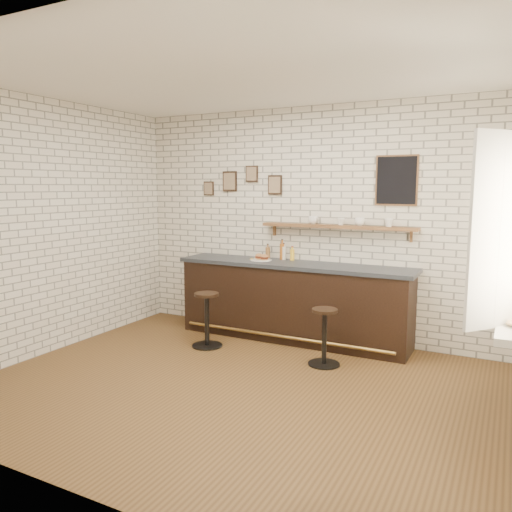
% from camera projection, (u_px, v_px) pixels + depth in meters
% --- Properties ---
extents(ground, '(5.00, 5.00, 0.00)m').
position_uv_depth(ground, '(235.00, 386.00, 4.98)').
color(ground, brown).
rests_on(ground, ground).
extents(bar_counter, '(3.10, 0.65, 1.01)m').
position_uv_depth(bar_counter, '(293.00, 301.00, 6.45)').
color(bar_counter, black).
rests_on(bar_counter, ground).
extents(sandwich_plate, '(0.28, 0.28, 0.01)m').
position_uv_depth(sandwich_plate, '(261.00, 260.00, 6.59)').
color(sandwich_plate, white).
rests_on(sandwich_plate, bar_counter).
extents(ciabatta_sandwich, '(0.23, 0.16, 0.07)m').
position_uv_depth(ciabatta_sandwich, '(262.00, 257.00, 6.58)').
color(ciabatta_sandwich, '#B47D4A').
rests_on(ciabatta_sandwich, sandwich_plate).
extents(potato_chips, '(0.26, 0.17, 0.00)m').
position_uv_depth(potato_chips, '(260.00, 259.00, 6.60)').
color(potato_chips, gold).
rests_on(potato_chips, sandwich_plate).
extents(bitters_bottle_brown, '(0.06, 0.06, 0.20)m').
position_uv_depth(bitters_bottle_brown, '(268.00, 253.00, 6.75)').
color(bitters_bottle_brown, brown).
rests_on(bitters_bottle_brown, bar_counter).
extents(bitters_bottle_white, '(0.06, 0.06, 0.23)m').
position_uv_depth(bitters_bottle_white, '(284.00, 253.00, 6.64)').
color(bitters_bottle_white, beige).
rests_on(bitters_bottle_white, bar_counter).
extents(bitters_bottle_amber, '(0.07, 0.07, 0.27)m').
position_uv_depth(bitters_bottle_amber, '(282.00, 251.00, 6.65)').
color(bitters_bottle_amber, '#A75A1B').
rests_on(bitters_bottle_amber, bar_counter).
extents(condiment_bottle_yellow, '(0.06, 0.06, 0.19)m').
position_uv_depth(condiment_bottle_yellow, '(292.00, 254.00, 6.59)').
color(condiment_bottle_yellow, yellow).
rests_on(condiment_bottle_yellow, bar_counter).
extents(bar_stool_left, '(0.38, 0.38, 0.68)m').
position_uv_depth(bar_stool_left, '(207.00, 318.00, 6.18)').
color(bar_stool_left, black).
rests_on(bar_stool_left, ground).
extents(bar_stool_right, '(0.37, 0.37, 0.64)m').
position_uv_depth(bar_stool_right, '(324.00, 335.00, 5.53)').
color(bar_stool_right, black).
rests_on(bar_stool_right, ground).
extents(wall_shelf, '(2.00, 0.18, 0.18)m').
position_uv_depth(wall_shelf, '(337.00, 227.00, 6.26)').
color(wall_shelf, brown).
rests_on(wall_shelf, ground).
extents(shelf_cup_a, '(0.17, 0.17, 0.10)m').
position_uv_depth(shelf_cup_a, '(313.00, 220.00, 6.40)').
color(shelf_cup_a, white).
rests_on(shelf_cup_a, wall_shelf).
extents(shelf_cup_b, '(0.11, 0.11, 0.09)m').
position_uv_depth(shelf_cup_b, '(341.00, 222.00, 6.23)').
color(shelf_cup_b, white).
rests_on(shelf_cup_b, wall_shelf).
extents(shelf_cup_c, '(0.14, 0.14, 0.10)m').
position_uv_depth(shelf_cup_c, '(360.00, 222.00, 6.12)').
color(shelf_cup_c, white).
rests_on(shelf_cup_c, wall_shelf).
extents(shelf_cup_d, '(0.14, 0.14, 0.10)m').
position_uv_depth(shelf_cup_d, '(389.00, 223.00, 5.96)').
color(shelf_cup_d, white).
rests_on(shelf_cup_d, wall_shelf).
extents(back_wall_decor, '(2.96, 0.02, 0.56)m').
position_uv_depth(back_wall_decor, '(327.00, 181.00, 6.33)').
color(back_wall_decor, black).
rests_on(back_wall_decor, ground).
extents(window_sill, '(0.20, 1.35, 0.06)m').
position_uv_depth(window_sill, '(511.00, 321.00, 4.02)').
color(window_sill, white).
rests_on(window_sill, ground).
extents(casement_window, '(0.40, 1.30, 1.56)m').
position_uv_depth(casement_window, '(511.00, 228.00, 3.94)').
color(casement_window, white).
rests_on(casement_window, ground).
extents(book_lower, '(0.22, 0.26, 0.02)m').
position_uv_depth(book_lower, '(508.00, 323.00, 3.83)').
color(book_lower, tan).
rests_on(book_lower, window_sill).
extents(book_upper, '(0.20, 0.25, 0.02)m').
position_uv_depth(book_upper, '(508.00, 320.00, 3.83)').
color(book_upper, tan).
rests_on(book_upper, book_lower).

